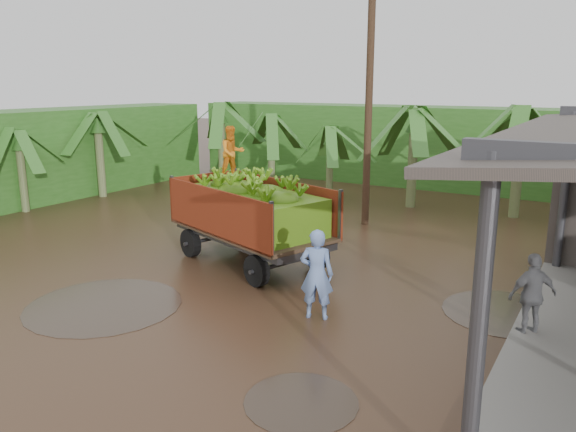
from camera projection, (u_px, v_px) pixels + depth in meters
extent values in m
plane|color=black|center=(262.00, 300.00, 12.32)|extent=(100.00, 100.00, 0.00)
cube|color=#2D661E|center=(414.00, 145.00, 26.26)|extent=(22.00, 3.00, 3.60)
cube|color=#2D661E|center=(22.00, 157.00, 22.23)|extent=(3.00, 18.00, 3.60)
cube|color=#47474C|center=(190.00, 220.00, 17.16)|extent=(1.75, 0.71, 0.12)
imported|color=orange|center=(232.00, 153.00, 15.08)|extent=(0.82, 0.87, 1.43)
imported|color=#6E8CC9|center=(317.00, 274.00, 11.22)|extent=(0.78, 0.64, 1.86)
imported|color=slate|center=(532.00, 295.00, 10.45)|extent=(0.98, 0.92, 1.62)
cylinder|color=#47301E|center=(369.00, 106.00, 18.10)|extent=(0.24, 0.24, 7.85)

